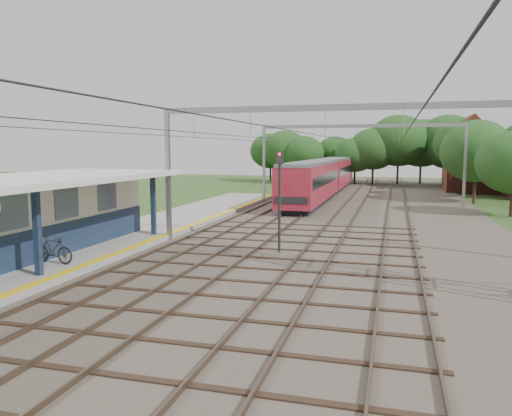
% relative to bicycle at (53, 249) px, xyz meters
% --- Properties ---
extents(ground, '(160.00, 160.00, 0.00)m').
position_rel_bicycle_xyz_m(ground, '(6.62, -7.72, -0.92)').
color(ground, '#2D4C1E').
rests_on(ground, ground).
extents(ballast_bed, '(18.00, 90.00, 0.10)m').
position_rel_bicycle_xyz_m(ballast_bed, '(10.62, 22.28, -0.87)').
color(ballast_bed, '#473D33').
rests_on(ballast_bed, ground).
extents(platform, '(5.00, 52.00, 0.35)m').
position_rel_bicycle_xyz_m(platform, '(-0.88, 6.28, -0.74)').
color(platform, gray).
rests_on(platform, ground).
extents(yellow_stripe, '(0.45, 52.00, 0.01)m').
position_rel_bicycle_xyz_m(yellow_stripe, '(1.37, 6.28, -0.56)').
color(yellow_stripe, yellow).
rests_on(yellow_stripe, platform).
extents(rail_tracks, '(11.80, 88.00, 0.15)m').
position_rel_bicycle_xyz_m(rail_tracks, '(8.12, 22.28, -0.74)').
color(rail_tracks, brown).
rests_on(rail_tracks, ballast_bed).
extents(catenary_system, '(17.22, 88.00, 7.00)m').
position_rel_bicycle_xyz_m(catenary_system, '(10.00, 17.56, 4.59)').
color(catenary_system, gray).
rests_on(catenary_system, ground).
extents(tree_band, '(31.72, 30.88, 8.82)m').
position_rel_bicycle_xyz_m(tree_band, '(10.46, 49.40, 4.00)').
color(tree_band, '#382619').
rests_on(tree_band, ground).
extents(house_far, '(8.00, 6.12, 8.66)m').
position_rel_bicycle_xyz_m(house_far, '(22.62, 44.28, 2.32)').
color(house_far, brown).
rests_on(house_far, ground).
extents(bicycle, '(1.93, 0.69, 1.14)m').
position_rel_bicycle_xyz_m(bicycle, '(0.00, 0.00, 0.00)').
color(bicycle, black).
rests_on(bicycle, platform).
extents(train, '(2.83, 35.28, 3.73)m').
position_rel_bicycle_xyz_m(train, '(6.12, 35.25, 1.16)').
color(train, black).
rests_on(train, ballast_bed).
extents(signal_post, '(0.38, 0.34, 4.82)m').
position_rel_bicycle_xyz_m(signal_post, '(7.97, 5.72, 2.23)').
color(signal_post, black).
rests_on(signal_post, ground).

